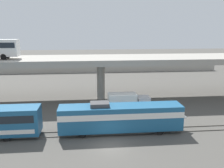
{
  "coord_description": "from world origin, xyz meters",
  "views": [
    {
      "loc": [
        -2.47,
        -26.37,
        13.54
      ],
      "look_at": [
        1.84,
        16.92,
        3.6
      ],
      "focal_mm": 39.85,
      "sensor_mm": 36.0,
      "label": 1
    }
  ],
  "objects_px": {
    "train_locomotive": "(127,116)",
    "parked_car_0": "(109,61)",
    "parked_car_1": "(113,62)",
    "parked_car_3": "(65,62)",
    "parked_car_2": "(96,62)",
    "parked_car_4": "(96,63)",
    "service_truck_east": "(128,102)",
    "parked_car_5": "(30,64)"
  },
  "relations": [
    {
      "from": "train_locomotive",
      "to": "parked_car_1",
      "type": "bearing_deg",
      "value": 86.07
    },
    {
      "from": "parked_car_4",
      "to": "parked_car_5",
      "type": "height_order",
      "value": "same"
    },
    {
      "from": "parked_car_5",
      "to": "train_locomotive",
      "type": "bearing_deg",
      "value": -65.0
    },
    {
      "from": "parked_car_3",
      "to": "train_locomotive",
      "type": "bearing_deg",
      "value": 103.23
    },
    {
      "from": "parked_car_0",
      "to": "parked_car_1",
      "type": "relative_size",
      "value": 1.03
    },
    {
      "from": "train_locomotive",
      "to": "parked_car_3",
      "type": "height_order",
      "value": "train_locomotive"
    },
    {
      "from": "parked_car_0",
      "to": "parked_car_2",
      "type": "xyz_separation_m",
      "value": [
        -4.51,
        -2.91,
        -0.0
      ]
    },
    {
      "from": "parked_car_3",
      "to": "parked_car_4",
      "type": "height_order",
      "value": "same"
    },
    {
      "from": "service_truck_east",
      "to": "parked_car_4",
      "type": "height_order",
      "value": "parked_car_4"
    },
    {
      "from": "parked_car_1",
      "to": "parked_car_5",
      "type": "bearing_deg",
      "value": 4.28
    },
    {
      "from": "parked_car_1",
      "to": "parked_car_2",
      "type": "relative_size",
      "value": 1.0
    },
    {
      "from": "parked_car_5",
      "to": "parked_car_4",
      "type": "bearing_deg",
      "value": -1.78
    },
    {
      "from": "parked_car_1",
      "to": "parked_car_3",
      "type": "height_order",
      "value": "same"
    },
    {
      "from": "parked_car_0",
      "to": "parked_car_5",
      "type": "height_order",
      "value": "same"
    },
    {
      "from": "parked_car_1",
      "to": "parked_car_3",
      "type": "bearing_deg",
      "value": -3.14
    },
    {
      "from": "train_locomotive",
      "to": "parked_car_2",
      "type": "xyz_separation_m",
      "value": [
        -2.3,
        50.4,
        0.33
      ]
    },
    {
      "from": "train_locomotive",
      "to": "parked_car_2",
      "type": "bearing_deg",
      "value": 92.61
    },
    {
      "from": "parked_car_3",
      "to": "parked_car_4",
      "type": "distance_m",
      "value": 10.5
    },
    {
      "from": "train_locomotive",
      "to": "parked_car_3",
      "type": "relative_size",
      "value": 3.72
    },
    {
      "from": "train_locomotive",
      "to": "parked_car_3",
      "type": "bearing_deg",
      "value": 103.23
    },
    {
      "from": "parked_car_0",
      "to": "parked_car_3",
      "type": "distance_m",
      "value": 14.44
    },
    {
      "from": "train_locomotive",
      "to": "parked_car_0",
      "type": "distance_m",
      "value": 53.36
    },
    {
      "from": "parked_car_0",
      "to": "parked_car_1",
      "type": "xyz_separation_m",
      "value": [
        1.27,
        -2.58,
        0.0
      ]
    },
    {
      "from": "parked_car_2",
      "to": "train_locomotive",
      "type": "bearing_deg",
      "value": 92.61
    },
    {
      "from": "train_locomotive",
      "to": "parked_car_2",
      "type": "distance_m",
      "value": 50.45
    },
    {
      "from": "parked_car_3",
      "to": "parked_car_0",
      "type": "bearing_deg",
      "value": -173.17
    },
    {
      "from": "parked_car_1",
      "to": "service_truck_east",
      "type": "bearing_deg",
      "value": 87.27
    },
    {
      "from": "parked_car_0",
      "to": "parked_car_3",
      "type": "xyz_separation_m",
      "value": [
        -14.34,
        -1.72,
        -0.0
      ]
    },
    {
      "from": "service_truck_east",
      "to": "parked_car_1",
      "type": "height_order",
      "value": "parked_car_1"
    },
    {
      "from": "parked_car_4",
      "to": "parked_car_5",
      "type": "relative_size",
      "value": 1.06
    },
    {
      "from": "parked_car_1",
      "to": "parked_car_0",
      "type": "bearing_deg",
      "value": -63.71
    },
    {
      "from": "service_truck_east",
      "to": "parked_car_1",
      "type": "xyz_separation_m",
      "value": [
        2.02,
        42.52,
        0.88
      ]
    },
    {
      "from": "service_truck_east",
      "to": "parked_car_2",
      "type": "bearing_deg",
      "value": 95.09
    },
    {
      "from": "parked_car_1",
      "to": "parked_car_2",
      "type": "xyz_separation_m",
      "value": [
        -5.78,
        -0.34,
        -0.0
      ]
    },
    {
      "from": "parked_car_1",
      "to": "parked_car_5",
      "type": "xyz_separation_m",
      "value": [
        -26.22,
        -1.96,
        0.0
      ]
    },
    {
      "from": "parked_car_4",
      "to": "parked_car_2",
      "type": "bearing_deg",
      "value": 92.1
    },
    {
      "from": "service_truck_east",
      "to": "parked_car_5",
      "type": "xyz_separation_m",
      "value": [
        -24.2,
        40.56,
        0.88
      ]
    },
    {
      "from": "train_locomotive",
      "to": "parked_car_3",
      "type": "xyz_separation_m",
      "value": [
        -12.13,
        51.59,
        0.33
      ]
    },
    {
      "from": "parked_car_1",
      "to": "parked_car_4",
      "type": "bearing_deg",
      "value": 24.51
    },
    {
      "from": "parked_car_1",
      "to": "parked_car_3",
      "type": "xyz_separation_m",
      "value": [
        -15.61,
        0.86,
        -0.0
      ]
    },
    {
      "from": "service_truck_east",
      "to": "parked_car_2",
      "type": "distance_m",
      "value": 42.36
    },
    {
      "from": "parked_car_2",
      "to": "parked_car_4",
      "type": "height_order",
      "value": "same"
    }
  ]
}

